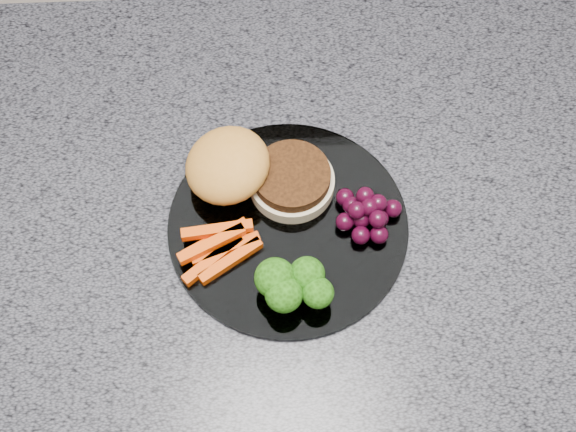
# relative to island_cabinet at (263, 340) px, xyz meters

# --- Properties ---
(island_cabinet) EXTENTS (1.20, 0.60, 0.86)m
(island_cabinet) POSITION_rel_island_cabinet_xyz_m (0.00, 0.00, 0.00)
(island_cabinet) COLOR brown
(island_cabinet) RESTS_ON ground
(countertop) EXTENTS (1.20, 0.60, 0.04)m
(countertop) POSITION_rel_island_cabinet_xyz_m (0.00, 0.00, 0.45)
(countertop) COLOR #46464F
(countertop) RESTS_ON island_cabinet
(plate) EXTENTS (0.26, 0.26, 0.01)m
(plate) POSITION_rel_island_cabinet_xyz_m (0.04, -0.03, 0.47)
(plate) COLOR white
(plate) RESTS_ON countertop
(burger) EXTENTS (0.17, 0.12, 0.05)m
(burger) POSITION_rel_island_cabinet_xyz_m (0.00, 0.02, 0.50)
(burger) COLOR #C7B48C
(burger) RESTS_ON plate
(carrot_sticks) EXTENTS (0.09, 0.08, 0.02)m
(carrot_sticks) POSITION_rel_island_cabinet_xyz_m (-0.03, -0.06, 0.48)
(carrot_sticks) COLOR #D64203
(carrot_sticks) RESTS_ON plate
(broccoli) EXTENTS (0.08, 0.06, 0.05)m
(broccoli) POSITION_rel_island_cabinet_xyz_m (0.04, -0.11, 0.50)
(broccoli) COLOR olive
(broccoli) RESTS_ON plate
(grape_bunch) EXTENTS (0.07, 0.07, 0.03)m
(grape_bunch) POSITION_rel_island_cabinet_xyz_m (0.12, -0.03, 0.49)
(grape_bunch) COLOR black
(grape_bunch) RESTS_ON plate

